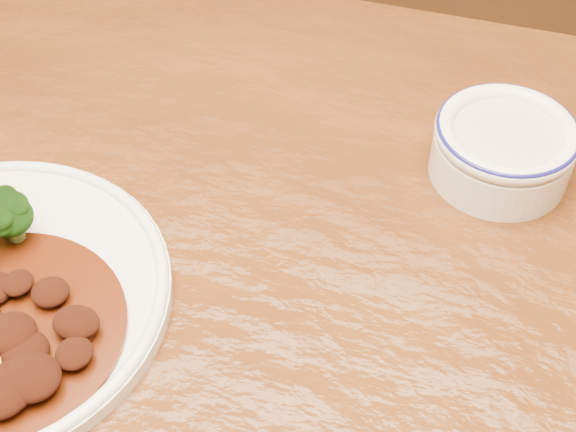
# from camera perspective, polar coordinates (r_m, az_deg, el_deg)

# --- Properties ---
(dining_table) EXTENTS (1.50, 0.90, 0.75)m
(dining_table) POSITION_cam_1_polar(r_m,az_deg,el_deg) (0.70, -3.54, -10.11)
(dining_table) COLOR #502C0E
(dining_table) RESTS_ON ground
(dip_bowl) EXTENTS (0.13, 0.13, 0.06)m
(dip_bowl) POSITION_cam_1_polar(r_m,az_deg,el_deg) (0.74, 15.06, 4.77)
(dip_bowl) COLOR white
(dip_bowl) RESTS_ON dining_table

